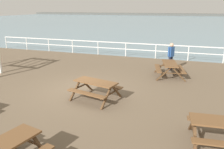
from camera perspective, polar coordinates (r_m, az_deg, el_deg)
name	(u,v)px	position (r m, az deg, el deg)	size (l,w,h in m)	color
ground_plane	(82,92)	(10.68, -7.63, -4.31)	(30.00, 24.00, 0.20)	brown
sea_band	(172,22)	(61.93, 14.80, 12.78)	(142.00, 90.00, 0.01)	gray
distant_shoreline	(179,16)	(104.82, 16.66, 14.05)	(142.00, 6.00, 1.80)	#4C4C47
seaward_railing	(126,47)	(17.50, 3.50, 7.02)	(23.07, 0.07, 1.08)	white
picnic_table_near_right	(96,86)	(9.35, -4.16, -2.84)	(2.10, 1.88, 0.80)	brown
picnic_table_mid_centre	(224,127)	(6.96, 26.51, -11.87)	(1.94, 1.70, 0.80)	brown
picnic_table_far_right	(170,66)	(12.75, 14.35, 2.02)	(1.84, 2.07, 0.80)	brown
visitor	(171,55)	(13.98, 14.65, 4.80)	(0.37, 0.46, 1.66)	#1E2338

